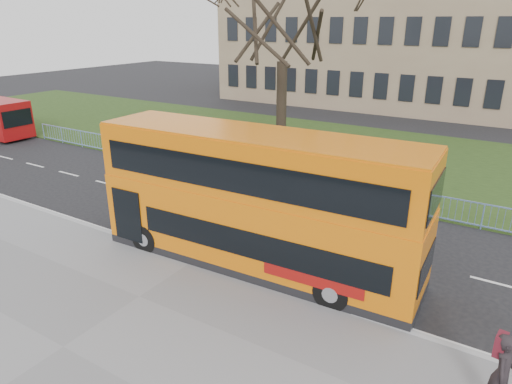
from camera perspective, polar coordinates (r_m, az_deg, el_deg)
ground at (r=17.05m, az=-4.43°, el=-6.68°), size 120.00×120.00×0.00m
pavement at (r=13.09m, az=-22.92°, el=-17.59°), size 80.00×10.50×0.12m
kerb at (r=15.95m, az=-7.74°, el=-8.60°), size 80.00×0.20×0.14m
grass_verge at (r=29.02m, az=12.41°, el=4.64°), size 80.00×15.40×0.08m
guard_railing at (r=22.06m, az=5.63°, el=1.33°), size 40.00×0.12×1.10m
bare_tree at (r=25.24m, az=3.35°, el=18.43°), size 9.47×9.47×13.53m
civic_building at (r=49.21m, az=16.03°, el=18.97°), size 30.00×15.00×14.00m
yellow_bus at (r=14.71m, az=-0.05°, el=-0.80°), size 10.91×2.99×4.54m
pedestrian at (r=11.26m, az=28.41°, el=-19.30°), size 0.52×0.72×1.83m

